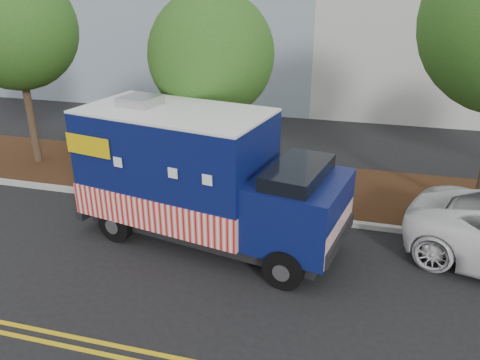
# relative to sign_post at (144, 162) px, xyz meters

# --- Properties ---
(ground) EXTENTS (120.00, 120.00, 0.00)m
(ground) POSITION_rel_sign_post_xyz_m (1.78, -1.65, -1.20)
(ground) COLOR black
(ground) RESTS_ON ground
(curb) EXTENTS (120.00, 0.18, 0.15)m
(curb) POSITION_rel_sign_post_xyz_m (1.78, -0.25, -1.12)
(curb) COLOR #9E9E99
(curb) RESTS_ON ground
(mulch_strip) EXTENTS (120.00, 4.00, 0.15)m
(mulch_strip) POSITION_rel_sign_post_xyz_m (1.78, 1.85, -1.12)
(mulch_strip) COLOR black
(mulch_strip) RESTS_ON ground
(centerline_near) EXTENTS (120.00, 0.10, 0.01)m
(centerline_near) POSITION_rel_sign_post_xyz_m (1.78, -6.10, -1.19)
(centerline_near) COLOR gold
(centerline_near) RESTS_ON ground
(centerline_far) EXTENTS (120.00, 0.10, 0.01)m
(centerline_far) POSITION_rel_sign_post_xyz_m (1.78, -6.35, -1.19)
(centerline_far) COLOR gold
(centerline_far) RESTS_ON ground
(tree_a) EXTENTS (4.04, 4.04, 6.83)m
(tree_a) POSITION_rel_sign_post_xyz_m (-5.08, 1.59, 3.60)
(tree_a) COLOR #38281C
(tree_a) RESTS_ON ground
(tree_b) EXTENTS (3.70, 3.70, 6.12)m
(tree_b) POSITION_rel_sign_post_xyz_m (1.84, 1.21, 3.06)
(tree_b) COLOR #38281C
(tree_b) RESTS_ON ground
(sign_post) EXTENTS (0.06, 0.06, 2.40)m
(sign_post) POSITION_rel_sign_post_xyz_m (0.00, 0.00, 0.00)
(sign_post) COLOR #473828
(sign_post) RESTS_ON ground
(food_truck) EXTENTS (7.18, 3.76, 3.60)m
(food_truck) POSITION_rel_sign_post_xyz_m (2.40, -1.82, 0.43)
(food_truck) COLOR black
(food_truck) RESTS_ON ground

